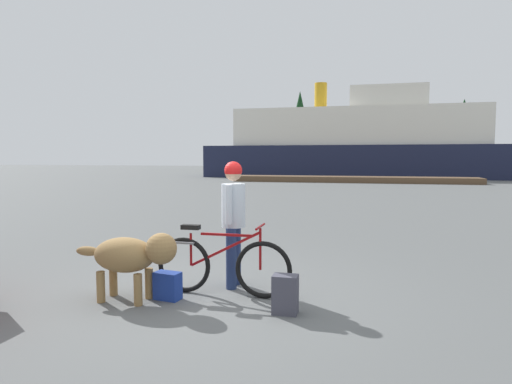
{
  "coord_description": "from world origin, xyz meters",
  "views": [
    {
      "loc": [
        1.88,
        -5.11,
        1.75
      ],
      "look_at": [
        0.18,
        1.89,
        1.18
      ],
      "focal_mm": 30.77,
      "sensor_mm": 36.0,
      "label": 1
    }
  ],
  "objects_px": {
    "person_cyclist": "(233,212)",
    "dog": "(132,255)",
    "backpack": "(285,294)",
    "bicycle": "(222,265)",
    "ferry_boat": "(357,144)",
    "handbag_pannier": "(168,286)"
  },
  "relations": [
    {
      "from": "dog",
      "to": "ferry_boat",
      "type": "bearing_deg",
      "value": 86.42
    },
    {
      "from": "handbag_pannier",
      "to": "person_cyclist",
      "type": "bearing_deg",
      "value": 48.29
    },
    {
      "from": "dog",
      "to": "handbag_pannier",
      "type": "height_order",
      "value": "dog"
    },
    {
      "from": "bicycle",
      "to": "ferry_boat",
      "type": "distance_m",
      "value": 34.88
    },
    {
      "from": "bicycle",
      "to": "ferry_boat",
      "type": "height_order",
      "value": "ferry_boat"
    },
    {
      "from": "backpack",
      "to": "handbag_pannier",
      "type": "height_order",
      "value": "backpack"
    },
    {
      "from": "backpack",
      "to": "ferry_boat",
      "type": "relative_size",
      "value": 0.02
    },
    {
      "from": "bicycle",
      "to": "person_cyclist",
      "type": "bearing_deg",
      "value": 84.44
    },
    {
      "from": "bicycle",
      "to": "dog",
      "type": "height_order",
      "value": "bicycle"
    },
    {
      "from": "person_cyclist",
      "to": "dog",
      "type": "distance_m",
      "value": 1.42
    },
    {
      "from": "bicycle",
      "to": "backpack",
      "type": "xyz_separation_m",
      "value": [
        0.9,
        -0.46,
        -0.17
      ]
    },
    {
      "from": "person_cyclist",
      "to": "backpack",
      "type": "relative_size",
      "value": 3.86
    },
    {
      "from": "dog",
      "to": "handbag_pannier",
      "type": "xyz_separation_m",
      "value": [
        0.39,
        0.15,
        -0.39
      ]
    },
    {
      "from": "ferry_boat",
      "to": "handbag_pannier",
      "type": "bearing_deg",
      "value": -92.96
    },
    {
      "from": "person_cyclist",
      "to": "ferry_boat",
      "type": "height_order",
      "value": "ferry_boat"
    },
    {
      "from": "dog",
      "to": "ferry_boat",
      "type": "distance_m",
      "value": 35.38
    },
    {
      "from": "backpack",
      "to": "ferry_boat",
      "type": "xyz_separation_m",
      "value": [
        0.32,
        35.23,
        2.69
      ]
    },
    {
      "from": "bicycle",
      "to": "backpack",
      "type": "bearing_deg",
      "value": -27.26
    },
    {
      "from": "person_cyclist",
      "to": "dog",
      "type": "relative_size",
      "value": 1.26
    },
    {
      "from": "dog",
      "to": "ferry_boat",
      "type": "height_order",
      "value": "ferry_boat"
    },
    {
      "from": "person_cyclist",
      "to": "dog",
      "type": "xyz_separation_m",
      "value": [
        -1.03,
        -0.87,
        -0.46
      ]
    },
    {
      "from": "bicycle",
      "to": "handbag_pannier",
      "type": "distance_m",
      "value": 0.71
    }
  ]
}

